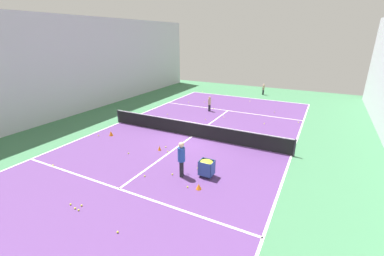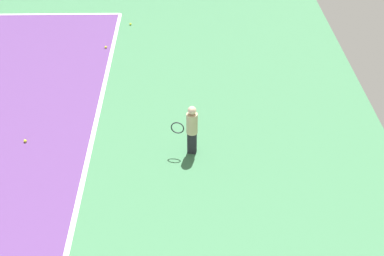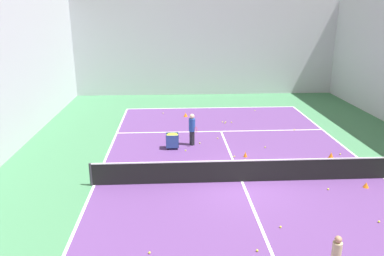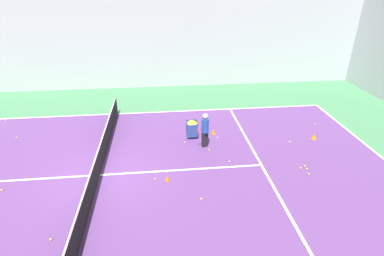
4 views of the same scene
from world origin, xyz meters
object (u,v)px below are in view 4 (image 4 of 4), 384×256
ball_cart (192,126)px  training_cone_1 (214,132)px  tennis_net (98,165)px  coach_at_net (205,128)px

ball_cart → training_cone_1: ball_cart is taller
tennis_net → ball_cart: 4.91m
coach_at_net → training_cone_1: bearing=-140.9°
tennis_net → coach_at_net: 4.87m
tennis_net → training_cone_1: tennis_net is taller
tennis_net → ball_cart: tennis_net is taller
ball_cart → tennis_net: bearing=-54.9°
tennis_net → training_cone_1: bearing=120.1°
ball_cart → training_cone_1: size_ratio=3.17×
training_cone_1 → ball_cart: bearing=-82.4°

